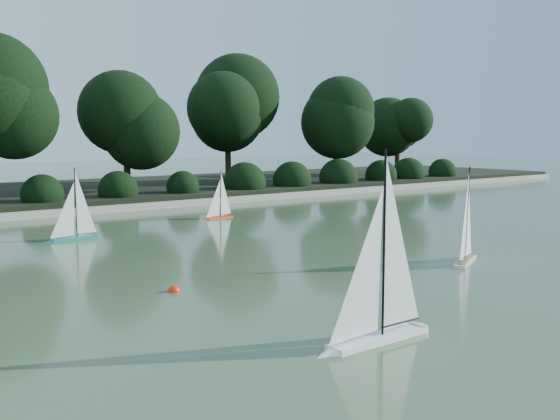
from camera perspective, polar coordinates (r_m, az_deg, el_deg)
name	(u,v)px	position (r m, az deg, el deg)	size (l,w,h in m)	color
ground	(390,271)	(9.18, 9.99, -5.50)	(80.00, 80.00, 0.00)	#364D2E
pond_coping	(130,207)	(16.55, -13.56, 0.24)	(40.00, 0.35, 0.18)	gray
far_bank	(76,193)	(20.25, -18.16, 1.45)	(40.00, 8.00, 0.30)	black
tree_line	(132,111)	(19.18, -13.36, 8.77)	(26.31, 3.93, 4.39)	black
shrub_hedge	(116,191)	(17.33, -14.80, 1.70)	(29.10, 1.10, 1.10)	black
sailboat_white_a	(371,312)	(5.97, 8.29, -9.22)	(1.42, 0.24, 1.94)	white
sailboat_white_b	(467,246)	(10.07, 16.70, -3.17)	(1.10, 0.64, 1.57)	silver
sailboat_orange	(217,210)	(14.66, -5.77, -0.04)	(0.89, 0.24, 1.20)	#FF4511
sailboat_teal	(70,228)	(12.25, -18.61, -1.58)	(1.04, 0.17, 1.43)	#158480
race_buoy	(174,291)	(8.00, -9.68, -7.35)	(0.16, 0.16, 0.16)	red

